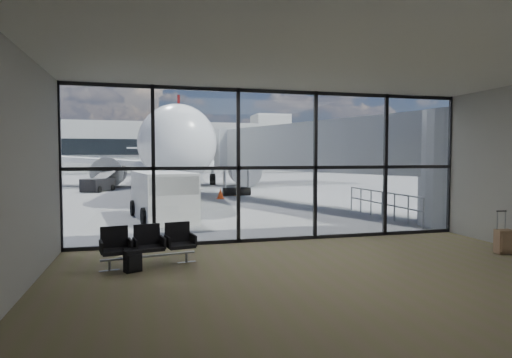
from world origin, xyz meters
name	(u,v)px	position (x,y,z in m)	size (l,w,h in m)	color
ground	(179,178)	(0.00, 40.00, 0.00)	(220.00, 220.00, 0.00)	slate
lounge_shell	(354,150)	(0.00, -4.80, 2.65)	(12.02, 8.01, 4.51)	brown
glass_curtain_wall	(278,166)	(0.00, 0.00, 2.25)	(12.10, 0.12, 4.50)	white
jet_bridge	(330,152)	(4.90, 7.07, 2.76)	(8.00, 16.50, 4.33)	#A7ABAC
apron_railing	(382,201)	(5.60, 3.50, 0.72)	(0.06, 5.46, 1.11)	gray
far_terminal	(165,147)	(-0.59, 61.97, 4.21)	(80.00, 12.20, 11.00)	beige
tree_3	(10,145)	(-27.00, 72.00, 4.63)	(4.95, 4.95, 7.12)	#382619
tree_4	(47,142)	(-21.00, 72.00, 5.25)	(5.61, 5.61, 8.07)	#382619
tree_5	(83,138)	(-15.00, 72.00, 5.88)	(6.27, 6.27, 9.03)	#382619
seating_row	(148,243)	(-3.77, -2.03, 0.53)	(2.14, 0.96, 0.95)	gray
backpack	(133,261)	(-4.10, -2.54, 0.26)	(0.42, 0.42, 0.53)	black
suitcase	(504,241)	(5.16, -3.15, 0.34)	(0.44, 0.34, 1.12)	#957353
airliner	(179,150)	(-0.90, 27.22, 3.14)	(34.44, 39.96, 10.29)	white
service_van	(163,195)	(-3.14, 5.41, 0.98)	(2.68, 4.63, 1.91)	silver
belt_loader	(99,184)	(-7.16, 20.89, 0.55)	(2.55, 3.73, 1.64)	black
mobile_stairs	(25,197)	(-9.65, 11.15, 0.51)	(2.42, 3.29, 2.11)	#C68917
traffic_cone_a	(183,191)	(-1.51, 15.87, 0.31)	(0.46, 0.46, 0.65)	orange
traffic_cone_b	(236,191)	(1.90, 15.05, 0.27)	(0.40, 0.40, 0.58)	#E7600C
traffic_cone_c	(220,194)	(0.53, 13.21, 0.30)	(0.44, 0.44, 0.63)	#FC430D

